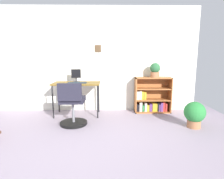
{
  "coord_description": "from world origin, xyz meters",
  "views": [
    {
      "loc": [
        0.52,
        -2.29,
        1.28
      ],
      "look_at": [
        0.57,
        1.19,
        0.67
      ],
      "focal_mm": 29.46,
      "sensor_mm": 36.0,
      "label": 1
    }
  ],
  "objects_px": {
    "desk": "(77,86)",
    "monitor": "(76,75)",
    "potted_plant_floor": "(195,114)",
    "office_chair": "(72,107)",
    "bookshelf_low": "(151,97)",
    "keyboard": "(77,83)",
    "potted_plant_on_shelf": "(155,70)"
  },
  "relations": [
    {
      "from": "desk",
      "to": "monitor",
      "type": "relative_size",
      "value": 3.56
    },
    {
      "from": "potted_plant_floor",
      "to": "office_chair",
      "type": "bearing_deg",
      "value": 176.67
    },
    {
      "from": "monitor",
      "to": "bookshelf_low",
      "type": "bearing_deg",
      "value": 4.56
    },
    {
      "from": "keyboard",
      "to": "potted_plant_on_shelf",
      "type": "xyz_separation_m",
      "value": [
        1.73,
        0.28,
        0.25
      ]
    },
    {
      "from": "desk",
      "to": "monitor",
      "type": "xyz_separation_m",
      "value": [
        -0.02,
        0.11,
        0.21
      ]
    },
    {
      "from": "potted_plant_floor",
      "to": "bookshelf_low",
      "type": "bearing_deg",
      "value": 119.04
    },
    {
      "from": "office_chair",
      "to": "bookshelf_low",
      "type": "bearing_deg",
      "value": 27.84
    },
    {
      "from": "office_chair",
      "to": "bookshelf_low",
      "type": "height_order",
      "value": "office_chair"
    },
    {
      "from": "monitor",
      "to": "office_chair",
      "type": "height_order",
      "value": "monitor"
    },
    {
      "from": "desk",
      "to": "keyboard",
      "type": "height_order",
      "value": "keyboard"
    },
    {
      "from": "monitor",
      "to": "office_chair",
      "type": "bearing_deg",
      "value": -86.27
    },
    {
      "from": "monitor",
      "to": "keyboard",
      "type": "distance_m",
      "value": 0.24
    },
    {
      "from": "keyboard",
      "to": "potted_plant_floor",
      "type": "bearing_deg",
      "value": -17.1
    },
    {
      "from": "monitor",
      "to": "office_chair",
      "type": "relative_size",
      "value": 0.34
    },
    {
      "from": "bookshelf_low",
      "to": "monitor",
      "type": "bearing_deg",
      "value": -175.44
    },
    {
      "from": "monitor",
      "to": "potted_plant_on_shelf",
      "type": "bearing_deg",
      "value": 2.82
    },
    {
      "from": "desk",
      "to": "potted_plant_floor",
      "type": "bearing_deg",
      "value": -18.82
    },
    {
      "from": "potted_plant_on_shelf",
      "to": "office_chair",
      "type": "bearing_deg",
      "value": -154.16
    },
    {
      "from": "monitor",
      "to": "bookshelf_low",
      "type": "distance_m",
      "value": 1.82
    },
    {
      "from": "bookshelf_low",
      "to": "potted_plant_floor",
      "type": "xyz_separation_m",
      "value": [
        0.57,
        -1.02,
        -0.09
      ]
    },
    {
      "from": "monitor",
      "to": "potted_plant_floor",
      "type": "height_order",
      "value": "monitor"
    },
    {
      "from": "office_chair",
      "to": "potted_plant_on_shelf",
      "type": "relative_size",
      "value": 2.54
    },
    {
      "from": "potted_plant_floor",
      "to": "desk",
      "type": "bearing_deg",
      "value": 161.18
    },
    {
      "from": "keyboard",
      "to": "potted_plant_on_shelf",
      "type": "distance_m",
      "value": 1.77
    },
    {
      "from": "keyboard",
      "to": "office_chair",
      "type": "distance_m",
      "value": 0.68
    },
    {
      "from": "monitor",
      "to": "potted_plant_floor",
      "type": "xyz_separation_m",
      "value": [
        2.31,
        -0.88,
        -0.62
      ]
    },
    {
      "from": "potted_plant_on_shelf",
      "to": "potted_plant_floor",
      "type": "relative_size",
      "value": 0.68
    },
    {
      "from": "keyboard",
      "to": "office_chair",
      "type": "height_order",
      "value": "office_chair"
    },
    {
      "from": "keyboard",
      "to": "potted_plant_floor",
      "type": "distance_m",
      "value": 2.41
    },
    {
      "from": "keyboard",
      "to": "bookshelf_low",
      "type": "bearing_deg",
      "value": 11.06
    },
    {
      "from": "keyboard",
      "to": "potted_plant_floor",
      "type": "xyz_separation_m",
      "value": [
        2.25,
        -0.69,
        -0.48
      ]
    },
    {
      "from": "monitor",
      "to": "potted_plant_on_shelf",
      "type": "height_order",
      "value": "potted_plant_on_shelf"
    }
  ]
}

